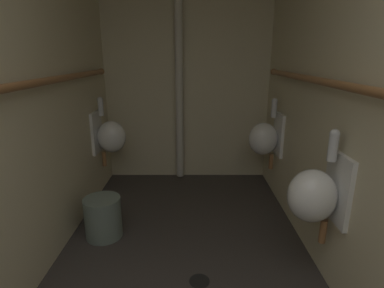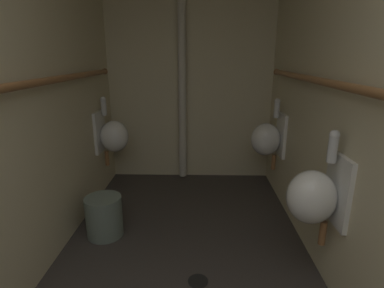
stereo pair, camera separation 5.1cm
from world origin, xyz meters
name	(u,v)px [view 1 (the left image)]	position (x,y,z in m)	size (l,w,h in m)	color
floor	(184,287)	(0.00, 1.91, -0.04)	(2.06, 3.95, 0.08)	#383330
wall_left	(4,91)	(-1.00, 1.91, 1.29)	(0.06, 3.95, 2.58)	beige
wall_right	(361,91)	(1.00, 1.91, 1.29)	(0.06, 3.95, 2.58)	beige
wall_back	(188,72)	(0.00, 3.86, 1.29)	(2.06, 0.06, 2.58)	beige
urinal_left_mid	(110,136)	(-0.82, 3.32, 0.66)	(0.32, 0.30, 0.76)	white
urinal_right_mid	(317,194)	(0.82, 1.91, 0.66)	(0.32, 0.30, 0.76)	white
urinal_right_far	(266,138)	(0.82, 3.24, 0.66)	(0.32, 0.30, 0.76)	white
supply_pipe_left	(19,86)	(-0.91, 1.91, 1.32)	(0.06, 3.28, 0.06)	#936038
supply_pipe_right	(346,86)	(0.91, 1.91, 1.32)	(0.06, 3.11, 0.06)	#936038
standpipe_back_wall	(180,73)	(-0.09, 3.75, 1.29)	(0.09, 0.09, 2.53)	beige
floor_drain	(200,281)	(0.11, 1.92, 0.00)	(0.14, 0.14, 0.01)	black
waste_bin	(104,217)	(-0.69, 2.46, 0.17)	(0.30, 0.30, 0.35)	slate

